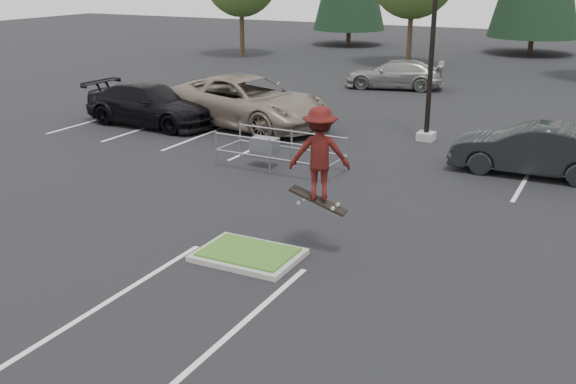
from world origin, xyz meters
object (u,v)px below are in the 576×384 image
at_px(car_l_black, 150,105).
at_px(car_far_silver, 396,74).
at_px(car_r_charc, 532,150).
at_px(skateboarder, 319,154).
at_px(car_l_tan, 247,101).
at_px(light_pole, 434,11).
at_px(cart_corral, 268,146).

relative_size(car_l_black, car_far_silver, 1.13).
xyz_separation_m(car_l_black, car_r_charc, (14.50, -0.15, -0.04)).
relative_size(skateboarder, car_l_tan, 0.33).
height_order(light_pole, car_l_black, light_pole).
distance_m(cart_corral, car_far_silver, 15.72).
height_order(car_r_charc, car_far_silver, car_r_charc).
distance_m(car_r_charc, car_far_silver, 15.31).
bearing_deg(skateboarder, car_far_silver, -99.26).
bearing_deg(car_far_silver, cart_corral, -8.92).
bearing_deg(car_l_black, skateboarder, -123.87).
relative_size(skateboarder, car_r_charc, 0.49).
xyz_separation_m(car_l_tan, car_far_silver, (2.47, 10.93, -0.25)).
relative_size(cart_corral, skateboarder, 1.74).
relative_size(light_pole, skateboarder, 4.37).
height_order(light_pole, cart_corral, light_pole).
xyz_separation_m(cart_corral, car_l_black, (-7.05, 3.12, 0.11)).
height_order(cart_corral, car_far_silver, car_far_silver).
height_order(skateboarder, car_l_black, skateboarder).
relative_size(cart_corral, car_l_tan, 0.57).
bearing_deg(light_pole, car_far_silver, 114.39).
bearing_deg(car_far_silver, car_l_tan, -25.58).
relative_size(light_pole, car_l_black, 1.79).
relative_size(cart_corral, car_far_silver, 0.80).
bearing_deg(light_pole, car_l_tan, -172.41).
bearing_deg(car_r_charc, car_l_black, -91.88).
distance_m(skateboarder, car_r_charc, 9.04).
height_order(light_pole, car_far_silver, light_pole).
height_order(cart_corral, car_l_black, car_l_black).
distance_m(cart_corral, car_l_tan, 5.94).
height_order(skateboarder, car_r_charc, skateboarder).
relative_size(car_l_black, car_r_charc, 1.20).
height_order(light_pole, car_r_charc, light_pole).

